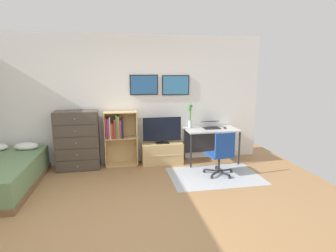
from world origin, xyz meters
The scene contains 12 objects.
ground_plane centered at (0.00, 0.00, 0.00)m, with size 7.20×7.20×0.00m, color #A87A4C.
wall_back_with_posters centered at (0.01, 2.43, 1.35)m, with size 6.12×0.09×2.70m.
area_rug centered at (1.68, 1.25, 0.00)m, with size 1.70×1.20×0.01m, color #B2B7BC.
dresser centered at (-0.90, 2.15, 0.59)m, with size 0.84×0.46×1.19m.
bookshelf centered at (-0.09, 2.22, 0.68)m, with size 0.66×0.30×1.14m.
tv_stand centered at (0.82, 2.17, 0.23)m, with size 0.87×0.41×0.45m.
television centered at (0.82, 2.15, 0.73)m, with size 0.80×0.16×0.56m.
desk centered at (1.88, 2.14, 0.61)m, with size 1.11×0.62×0.74m.
office_chair centered at (1.80, 1.23, 0.46)m, with size 0.57×0.58×0.86m.
laptop centered at (1.90, 2.17, 0.80)m, with size 0.36×0.38×0.16m.
computer_mouse centered at (2.17, 2.04, 0.76)m, with size 0.06×0.10×0.03m, color #262628.
bamboo_vase centered at (1.46, 2.26, 0.98)m, with size 0.09×0.09×0.51m.
Camera 1 is at (-0.12, -3.56, 2.00)m, focal length 30.12 mm.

